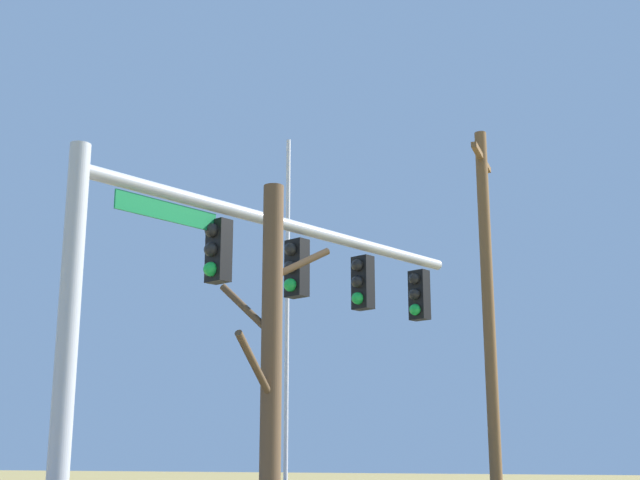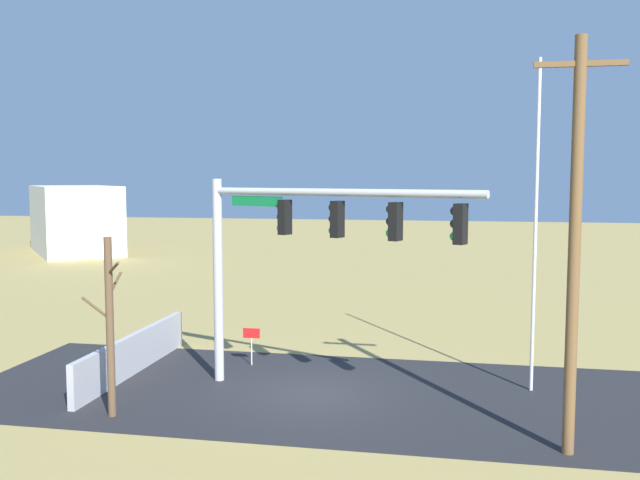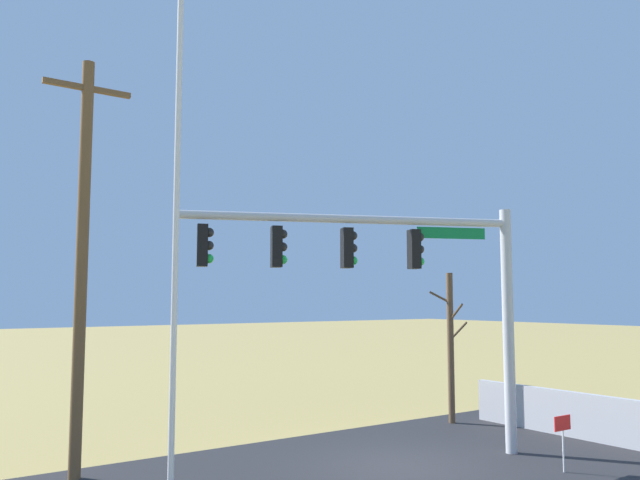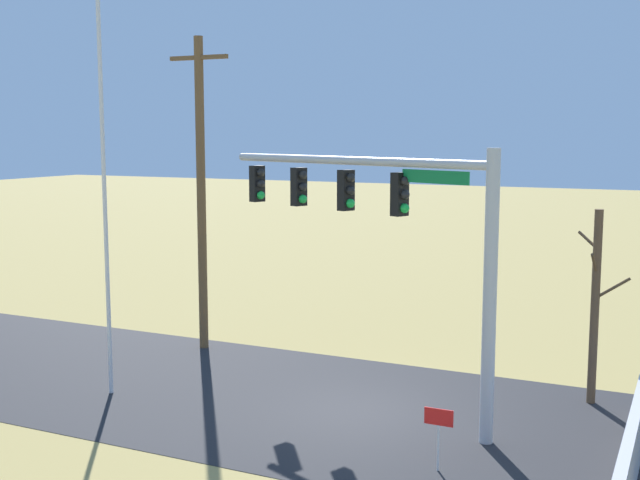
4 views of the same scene
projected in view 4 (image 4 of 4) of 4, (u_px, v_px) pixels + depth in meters
ground_plane at (361, 412)px, 18.47m from camera, size 160.00×160.00×0.00m
road_surface at (213, 389)px, 20.16m from camera, size 28.00×8.00×0.01m
sidewalk_corner at (535, 451)px, 16.23m from camera, size 6.00×6.00×0.01m
retaining_fence at (635, 440)px, 15.17m from camera, size 0.20×7.27×1.24m
signal_mast at (386, 217)px, 18.17m from camera, size 7.78×3.38×6.04m
flagpole at (105, 203)px, 19.23m from camera, size 0.10×0.10×9.37m
utility_pole at (201, 190)px, 23.43m from camera, size 1.90×0.26×9.06m
bare_tree at (595, 305)px, 18.80m from camera, size 1.27×1.02×4.60m
open_sign at (439, 425)px, 15.14m from camera, size 0.56×0.04×1.22m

